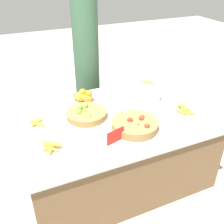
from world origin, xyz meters
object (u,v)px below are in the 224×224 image
object	(u,v)px
price_sign	(115,136)
vendor_person	(87,60)
tomato_basket	(135,125)
lime_bowl	(86,114)
metal_bowl	(143,95)

from	to	relation	value
price_sign	vendor_person	world-z (taller)	vendor_person
tomato_basket	vendor_person	world-z (taller)	vendor_person
tomato_basket	price_sign	xyz separation A→B (m)	(-0.22, -0.10, 0.02)
tomato_basket	lime_bowl	bearing A→B (deg)	133.18
tomato_basket	vendor_person	bearing A→B (deg)	89.89
lime_bowl	tomato_basket	xyz separation A→B (m)	(0.30, -0.32, 0.00)
lime_bowl	metal_bowl	distance (m)	0.61
price_sign	tomato_basket	bearing A→B (deg)	9.64
metal_bowl	tomato_basket	bearing A→B (deg)	-126.65
lime_bowl	price_sign	bearing A→B (deg)	-78.93
metal_bowl	price_sign	world-z (taller)	price_sign
lime_bowl	vendor_person	distance (m)	0.92
price_sign	vendor_person	size ratio (longest dim) A/B	0.09
lime_bowl	metal_bowl	bearing A→B (deg)	7.66
metal_bowl	vendor_person	size ratio (longest dim) A/B	0.19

